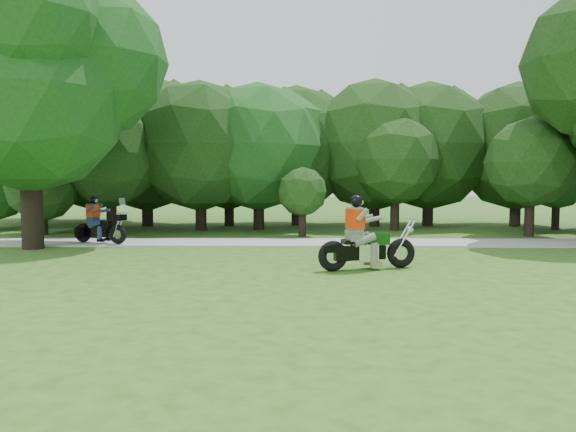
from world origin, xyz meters
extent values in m
plane|color=#2A5017|center=(0.00, 0.00, 0.00)|extent=(100.00, 100.00, 0.00)
cube|color=gray|center=(0.00, 8.00, 0.03)|extent=(60.00, 2.20, 0.06)
cylinder|color=black|center=(-12.05, 16.46, 0.90)|extent=(0.54, 0.54, 1.80)
sphere|color=black|center=(-12.05, 16.46, 4.00)|extent=(6.77, 6.77, 6.77)
cylinder|color=black|center=(-5.06, 14.92, 0.82)|extent=(0.46, 0.46, 1.63)
sphere|color=black|center=(-5.06, 14.92, 3.30)|extent=(5.12, 5.12, 5.12)
cylinder|color=black|center=(7.22, 10.34, 0.88)|extent=(0.38, 0.38, 1.75)
sphere|color=black|center=(7.22, 10.34, 2.89)|extent=(3.51, 3.51, 3.51)
cylinder|color=black|center=(8.39, 14.76, 0.90)|extent=(0.50, 0.50, 1.80)
sphere|color=black|center=(8.39, 14.76, 3.74)|extent=(5.98, 5.98, 5.98)
cylinder|color=black|center=(-8.88, 14.65, 0.90)|extent=(0.52, 0.52, 1.80)
sphere|color=black|center=(-8.88, 14.65, 3.87)|extent=(6.37, 6.37, 6.37)
cylinder|color=black|center=(4.36, 14.99, 0.90)|extent=(0.50, 0.50, 1.80)
sphere|color=black|center=(4.36, 14.99, 3.76)|extent=(6.04, 6.04, 6.04)
cylinder|color=black|center=(-15.76, 17.19, 0.90)|extent=(0.53, 0.53, 1.80)
sphere|color=black|center=(-15.76, 17.19, 3.92)|extent=(6.53, 6.53, 6.53)
cylinder|color=black|center=(1.78, 14.65, 0.90)|extent=(0.51, 0.51, 1.80)
sphere|color=black|center=(1.78, 14.65, 3.80)|extent=(6.14, 6.14, 6.14)
cylinder|color=black|center=(-1.86, 15.32, 0.90)|extent=(0.49, 0.49, 1.80)
sphere|color=black|center=(-1.86, 15.32, 3.72)|extent=(5.89, 5.89, 5.89)
cylinder|color=black|center=(-6.04, 12.76, 0.90)|extent=(0.48, 0.48, 1.80)
sphere|color=black|center=(-6.04, 12.76, 3.65)|extent=(5.68, 5.68, 5.68)
cylinder|color=black|center=(-1.65, 10.23, 0.56)|extent=(0.30, 0.30, 1.13)
sphere|color=black|center=(-1.65, 10.23, 1.75)|extent=(1.93, 1.93, 1.93)
cylinder|color=black|center=(-3.54, 13.05, 0.90)|extent=(0.48, 0.48, 1.80)
sphere|color=#154919|center=(-3.54, 13.05, 3.63)|extent=(5.64, 5.64, 5.64)
cylinder|color=black|center=(2.39, 12.71, 0.89)|extent=(0.39, 0.39, 1.78)
sphere|color=black|center=(2.39, 12.71, 3.04)|extent=(3.89, 3.89, 3.89)
cylinder|color=black|center=(-12.08, 10.80, 0.51)|extent=(0.34, 0.34, 1.03)
sphere|color=black|center=(-12.08, 10.80, 1.97)|extent=(2.90, 2.90, 2.90)
cylinder|color=black|center=(-9.67, 11.88, 0.90)|extent=(0.43, 0.43, 1.80)
sphere|color=black|center=(-9.67, 11.88, 3.27)|extent=(4.53, 4.53, 4.53)
cylinder|color=black|center=(9.50, 13.07, 0.68)|extent=(0.33, 0.33, 1.37)
sphere|color=#154919|center=(9.50, 13.07, 2.22)|extent=(2.61, 2.61, 2.61)
cylinder|color=black|center=(-10.50, 6.50, 2.10)|extent=(0.68, 0.68, 4.20)
sphere|color=#154919|center=(-10.50, 6.50, 5.00)|extent=(6.40, 6.40, 6.40)
sphere|color=#154919|center=(-8.74, 7.30, 6.20)|extent=(5.12, 5.12, 5.12)
torus|color=black|center=(-0.99, 2.29, 0.39)|extent=(0.81, 0.44, 0.78)
torus|color=black|center=(0.81, 2.85, 0.39)|extent=(0.81, 0.44, 0.78)
cube|color=black|center=(-0.31, 2.50, 0.44)|extent=(1.37, 0.65, 0.35)
cube|color=silver|center=(-0.13, 2.56, 0.44)|extent=(0.62, 0.52, 0.44)
cube|color=black|center=(0.16, 2.65, 0.78)|extent=(0.65, 0.49, 0.29)
cube|color=black|center=(-0.45, 2.46, 0.73)|extent=(0.65, 0.51, 0.11)
cylinder|color=silver|center=(0.85, 2.86, 0.78)|extent=(0.59, 0.22, 0.92)
cylinder|color=silver|center=(1.10, 2.94, 1.25)|extent=(0.25, 0.69, 0.04)
cube|color=#565E4C|center=(-0.45, 2.46, 0.89)|extent=(0.44, 0.50, 0.27)
cube|color=#565E4C|center=(-0.43, 2.47, 1.29)|extent=(0.41, 0.53, 0.62)
cube|color=#FF3005|center=(-0.43, 2.47, 1.31)|extent=(0.46, 0.58, 0.49)
sphere|color=black|center=(-0.40, 2.48, 1.75)|extent=(0.31, 0.31, 0.31)
torus|color=black|center=(-9.33, 7.75, 0.39)|extent=(0.69, 0.40, 0.66)
torus|color=black|center=(-7.95, 7.26, 0.39)|extent=(0.69, 0.40, 0.66)
cube|color=black|center=(-8.81, 7.56, 0.44)|extent=(1.07, 0.57, 0.30)
cube|color=silver|center=(-8.67, 7.52, 0.44)|extent=(0.53, 0.45, 0.38)
cube|color=black|center=(-8.45, 7.44, 0.72)|extent=(0.56, 0.43, 0.25)
cube|color=black|center=(-8.92, 7.60, 0.68)|extent=(0.56, 0.45, 0.09)
cylinder|color=silver|center=(-7.91, 7.25, 0.72)|extent=(0.37, 0.16, 0.85)
cylinder|color=silver|center=(-7.76, 7.19, 1.13)|extent=(0.23, 0.58, 0.03)
cube|color=black|center=(-9.36, 7.54, 0.44)|extent=(0.41, 0.24, 0.32)
cube|color=black|center=(-9.22, 7.93, 0.44)|extent=(0.41, 0.24, 0.32)
cube|color=#1A3146|center=(-8.92, 7.60, 0.82)|extent=(0.39, 0.43, 0.23)
cube|color=#1A3146|center=(-8.90, 7.60, 1.16)|extent=(0.36, 0.46, 0.53)
cube|color=#FF3005|center=(-8.90, 7.60, 1.17)|extent=(0.40, 0.50, 0.42)
sphere|color=black|center=(-8.87, 7.59, 1.55)|extent=(0.26, 0.26, 0.26)
camera|label=1|loc=(-1.95, -11.59, 2.41)|focal=35.00mm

